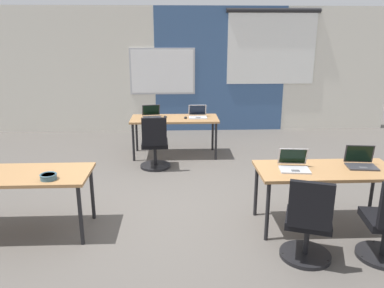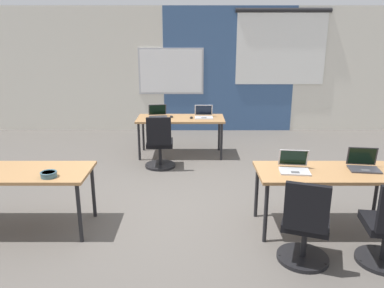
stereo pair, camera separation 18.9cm
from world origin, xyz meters
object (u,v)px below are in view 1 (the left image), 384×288
object	(u,v)px
laptop_near_right_inner	(294,165)
chair_far_left	(155,147)
laptop_near_right_end	(361,162)
mouse_far_left	(165,117)
mouse_far_right	(185,117)
desk_far_center	(175,121)
desk_near_right	(326,174)
chair_near_right_inner	(308,227)
snack_bowl	(48,176)
laptop_far_left	(152,115)
desk_near_left	(17,179)
laptop_far_right	(198,115)

from	to	relation	value
laptop_near_right_inner	chair_far_left	bearing A→B (deg)	135.70
laptop_near_right_end	mouse_far_left	xyz separation A→B (m)	(-2.34, 2.77, -0.03)
mouse_far_left	mouse_far_right	xyz separation A→B (m)	(0.37, -0.09, 0.00)
desk_far_center	laptop_near_right_end	bearing A→B (deg)	-51.50
desk_near_right	chair_near_right_inner	size ratio (longest dim) A/B	1.74
desk_near_right	snack_bowl	size ratio (longest dim) A/B	9.01
chair_near_right_inner	mouse_far_right	distance (m)	3.65
laptop_near_right_inner	laptop_far_left	xyz separation A→B (m)	(-1.79, 2.85, -0.00)
desk_far_center	laptop_far_left	distance (m)	0.44
chair_near_right_inner	laptop_far_left	world-z (taller)	laptop_far_left
desk_near_right	laptop_near_right_end	xyz separation A→B (m)	(0.42, 0.07, 0.11)
chair_near_right_inner	laptop_far_left	size ratio (longest dim) A/B	2.44
chair_far_left	snack_bowl	bearing A→B (deg)	63.94
laptop_far_left	snack_bowl	world-z (taller)	laptop_far_left
desk_near_right	laptop_far_left	world-z (taller)	laptop_far_left
mouse_far_left	chair_far_left	xyz separation A→B (m)	(-0.17, -0.75, -0.36)
chair_far_left	mouse_far_right	distance (m)	0.93
laptop_near_right_end	chair_far_left	world-z (taller)	laptop_near_right_end
desk_near_right	laptop_near_right_end	distance (m)	0.44
desk_far_center	chair_far_left	distance (m)	0.84
desk_near_left	desk_near_right	bearing A→B (deg)	0.00
chair_near_right_inner	mouse_far_left	xyz separation A→B (m)	(-1.48, 3.55, 0.36)
desk_near_right	mouse_far_left	bearing A→B (deg)	124.10
desk_far_center	laptop_far_left	size ratio (longest dim) A/B	4.25
laptop_far_right	laptop_far_left	bearing A→B (deg)	177.05
desk_near_left	chair_near_right_inner	distance (m)	3.16
desk_near_left	laptop_far_right	world-z (taller)	laptop_far_right
snack_bowl	mouse_far_left	bearing A→B (deg)	68.89
desk_near_right	chair_far_left	xyz separation A→B (m)	(-2.09, 2.08, -0.28)
desk_near_right	snack_bowl	bearing A→B (deg)	-176.44
desk_near_right	laptop_far_left	size ratio (longest dim) A/B	4.25
desk_far_center	mouse_far_left	xyz separation A→B (m)	(-0.17, 0.04, 0.08)
mouse_far_right	snack_bowl	bearing A→B (deg)	-117.60
desk_near_right	laptop_far_right	distance (m)	3.12
desk_near_right	mouse_far_left	distance (m)	3.42
desk_far_center	chair_near_right_inner	distance (m)	3.76
desk_near_left	snack_bowl	world-z (taller)	snack_bowl
desk_far_center	chair_near_right_inner	bearing A→B (deg)	-69.48
desk_near_right	laptop_near_right_inner	distance (m)	0.40
laptop_far_left	mouse_far_left	size ratio (longest dim) A/B	3.43
mouse_far_right	snack_bowl	size ratio (longest dim) A/B	0.61
mouse_far_left	desk_near_right	bearing A→B (deg)	-55.90
desk_near_right	desk_near_left	bearing A→B (deg)	180.00
desk_near_right	mouse_far_right	bearing A→B (deg)	119.46
laptop_near_right_inner	mouse_far_right	size ratio (longest dim) A/B	3.36
desk_near_right	laptop_far_right	bearing A→B (deg)	115.08
chair_near_right_inner	laptop_far_left	xyz separation A→B (m)	(-1.74, 3.57, 0.39)
desk_near_left	laptop_near_right_inner	size ratio (longest dim) A/B	4.42
laptop_far_left	snack_bowl	distance (m)	3.18
laptop_near_right_end	chair_near_right_inner	size ratio (longest dim) A/B	0.39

